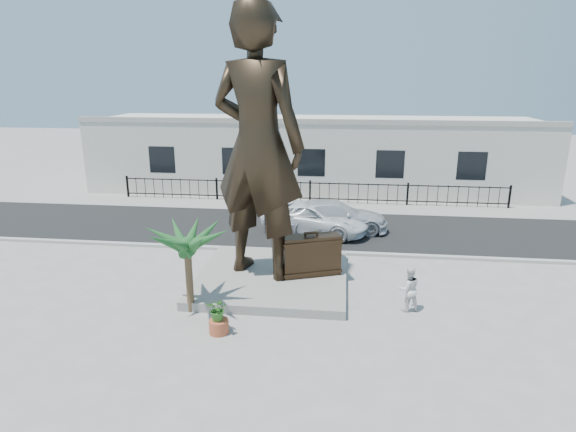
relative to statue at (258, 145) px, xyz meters
name	(u,v)px	position (x,y,z in m)	size (l,w,h in m)	color
ground	(281,301)	(0.96, -1.62, -4.83)	(100.00, 100.00, 0.00)	#9E9991
street	(303,227)	(0.96, 6.38, -4.83)	(40.00, 7.00, 0.01)	black
curb	(295,251)	(0.96, 2.88, -4.77)	(40.00, 0.25, 0.12)	#A5A399
far_sidewalk	(309,206)	(0.96, 10.38, -4.82)	(40.00, 2.50, 0.02)	#9E9991
plinth	(272,277)	(0.46, -0.12, -4.68)	(5.20, 5.20, 0.30)	gray
fence	(310,192)	(0.96, 11.18, -4.23)	(22.00, 0.10, 1.20)	black
building	(315,153)	(0.96, 15.38, -2.63)	(28.00, 7.00, 4.40)	silver
statue	(258,145)	(0.00, 0.00, 0.00)	(3.31, 2.17, 9.06)	black
suitcase	(311,255)	(1.82, -0.01, -3.82)	(2.03, 0.65, 1.43)	black
tourist	(408,289)	(4.97, -1.79, -4.11)	(0.70, 0.55, 1.45)	white
car_white	(316,219)	(1.64, 5.60, -4.14)	(2.27, 4.92, 1.37)	white
car_silver	(334,216)	(2.47, 5.90, -4.10)	(2.03, 4.98, 1.45)	silver
worker	(256,186)	(-2.14, 10.76, -3.87)	(1.22, 0.70, 1.88)	orange
palm_tree	(191,311)	(-1.72, -2.62, -4.83)	(1.80, 1.80, 3.20)	#1B4B1F
planter	(219,326)	(-0.51, -3.83, -4.63)	(0.56, 0.56, 0.40)	#AD4F2D
shrub	(218,309)	(-0.51, -3.83, -4.10)	(0.61, 0.53, 0.67)	#2F6821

